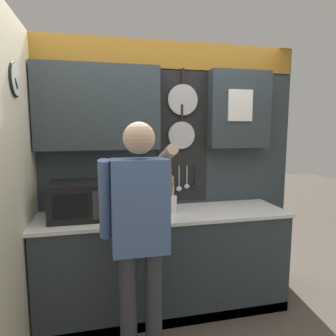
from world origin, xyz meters
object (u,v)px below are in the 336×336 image
at_px(microwave, 79,200).
at_px(knife_block, 130,203).
at_px(utensil_crock, 170,202).
at_px(person, 140,224).

distance_m(microwave, knife_block, 0.43).
bearing_deg(knife_block, utensil_crock, 0.34).
distance_m(microwave, utensil_crock, 0.79).
bearing_deg(person, utensil_crock, 59.78).
relative_size(utensil_crock, person, 0.21).
distance_m(microwave, person, 0.75).
bearing_deg(knife_block, person, -89.46).
relative_size(microwave, knife_block, 1.70).
bearing_deg(person, knife_block, 90.54).
height_order(microwave, utensil_crock, utensil_crock).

